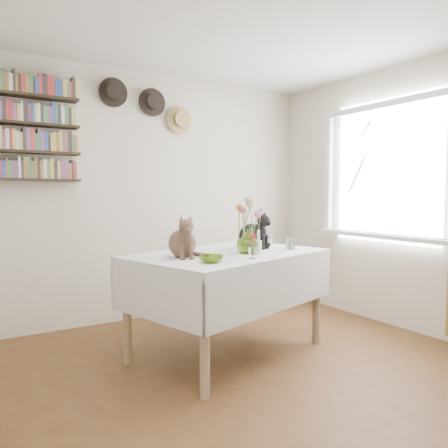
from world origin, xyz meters
TOP-DOWN VIEW (x-y plane):
  - room at (0.00, 0.00)m, footprint 4.08×4.58m
  - window at (1.97, 0.80)m, footprint 0.12×1.52m
  - dining_table at (0.24, 0.93)m, footprint 1.73×1.36m
  - tabby_cat at (-0.18, 0.89)m, footprint 0.26×0.31m
  - black_cat at (0.57, 1.07)m, footprint 0.31×0.34m
  - flower_vase at (0.36, 0.81)m, footprint 0.22×0.22m
  - green_bowl at (-0.12, 0.56)m, footprint 0.20×0.20m
  - drinking_glass at (0.81, 0.83)m, footprint 0.12×0.12m
  - candlestick at (0.40, 0.74)m, footprint 0.05×0.05m
  - berry_jar at (0.22, 0.58)m, footprint 0.05×0.05m
  - porcelain_figurine at (0.80, 1.10)m, footprint 0.05×0.05m
  - flower_bouquet at (0.36, 0.82)m, footprint 0.17×0.13m
  - bookshelf_unit at (-1.10, 2.16)m, footprint 1.00×0.16m
  - wall_hats at (0.12, 2.19)m, footprint 0.98×0.09m

SIDE VIEW (x-z plane):
  - dining_table at x=0.24m, z-range 0.21..1.02m
  - green_bowl at x=-0.12m, z-range 0.81..0.86m
  - porcelain_figurine at x=0.80m, z-range 0.81..0.91m
  - drinking_glass at x=0.81m, z-range 0.81..0.91m
  - candlestick at x=0.40m, z-range 0.78..0.97m
  - berry_jar at x=0.22m, z-range 0.80..1.01m
  - flower_vase at x=0.36m, z-range 0.81..1.00m
  - tabby_cat at x=-0.18m, z-range 0.81..1.13m
  - black_cat at x=0.57m, z-range 0.81..1.13m
  - flower_bouquet at x=0.36m, z-range 0.96..1.35m
  - room at x=0.00m, z-range -0.04..2.54m
  - window at x=1.97m, z-range 0.74..2.06m
  - bookshelf_unit at x=-1.10m, z-range 1.39..2.30m
  - wall_hats at x=0.12m, z-range 1.93..2.41m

